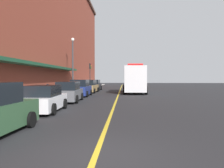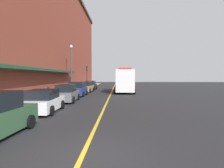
# 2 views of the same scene
# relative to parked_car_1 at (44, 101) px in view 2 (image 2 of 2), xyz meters

# --- Properties ---
(ground_plane) EXTENTS (112.00, 112.00, 0.00)m
(ground_plane) POSITION_rel_parked_car_1_xyz_m (3.97, 17.75, -0.73)
(ground_plane) COLOR #232326
(sidewalk_left) EXTENTS (2.40, 70.00, 0.15)m
(sidewalk_left) POSITION_rel_parked_car_1_xyz_m (-2.23, 17.75, -0.66)
(sidewalk_left) COLOR #ADA8A0
(sidewalk_left) RESTS_ON ground
(lane_center_stripe) EXTENTS (0.16, 70.00, 0.01)m
(lane_center_stripe) POSITION_rel_parked_car_1_xyz_m (3.97, 17.75, -0.73)
(lane_center_stripe) COLOR gold
(lane_center_stripe) RESTS_ON ground
(brick_building_left) EXTENTS (12.41, 64.00, 19.34)m
(brick_building_left) POSITION_rel_parked_car_1_xyz_m (-9.05, 16.75, 8.94)
(brick_building_left) COLOR brown
(brick_building_left) RESTS_ON ground
(parked_car_1) EXTENTS (2.15, 4.37, 1.54)m
(parked_car_1) POSITION_rel_parked_car_1_xyz_m (0.00, 0.00, 0.00)
(parked_car_1) COLOR silver
(parked_car_1) RESTS_ON ground
(parked_car_2) EXTENTS (2.07, 4.36, 1.65)m
(parked_car_2) POSITION_rel_parked_car_1_xyz_m (0.09, 5.59, 0.05)
(parked_car_2) COLOR #595B60
(parked_car_2) RESTS_ON ground
(parked_car_3) EXTENTS (2.07, 4.48, 1.77)m
(parked_car_3) POSITION_rel_parked_car_1_xyz_m (-0.05, 11.24, 0.10)
(parked_car_3) COLOR navy
(parked_car_3) RESTS_ON ground
(parked_car_4) EXTENTS (2.15, 4.93, 1.67)m
(parked_car_4) POSITION_rel_parked_car_1_xyz_m (-0.02, 17.17, 0.06)
(parked_car_4) COLOR #A5844C
(parked_car_4) RESTS_ON ground
(parked_car_5) EXTENTS (2.09, 4.40, 1.66)m
(parked_car_5) POSITION_rel_parked_car_1_xyz_m (-0.06, 22.58, 0.05)
(parked_car_5) COLOR black
(parked_car_5) RESTS_ON ground
(box_truck) EXTENTS (2.88, 7.66, 3.61)m
(box_truck) POSITION_rel_parked_car_1_xyz_m (5.91, 16.57, 0.99)
(box_truck) COLOR silver
(box_truck) RESTS_ON ground
(parking_meter_0) EXTENTS (0.14, 0.18, 1.33)m
(parking_meter_0) POSITION_rel_parked_car_1_xyz_m (-1.38, -0.60, 0.33)
(parking_meter_0) COLOR #4C4C51
(parking_meter_0) RESTS_ON sidewalk_left
(parking_meter_1) EXTENTS (0.14, 0.18, 1.33)m
(parking_meter_1) POSITION_rel_parked_car_1_xyz_m (-1.38, 7.24, 0.33)
(parking_meter_1) COLOR #4C4C51
(parking_meter_1) RESTS_ON sidewalk_left
(parking_meter_2) EXTENTS (0.14, 0.18, 1.33)m
(parking_meter_2) POSITION_rel_parked_car_1_xyz_m (-1.38, 4.74, 0.33)
(parking_meter_2) COLOR #4C4C51
(parking_meter_2) RESTS_ON sidewalk_left
(parking_meter_3) EXTENTS (0.14, 0.18, 1.33)m
(parking_meter_3) POSITION_rel_parked_car_1_xyz_m (-1.38, 7.76, 0.33)
(parking_meter_3) COLOR #4C4C51
(parking_meter_3) RESTS_ON sidewalk_left
(street_lamp_left) EXTENTS (0.44, 0.44, 6.94)m
(street_lamp_left) POSITION_rel_parked_car_1_xyz_m (-1.98, 16.16, 3.67)
(street_lamp_left) COLOR #33383D
(street_lamp_left) RESTS_ON sidewalk_left
(traffic_light_near) EXTENTS (0.38, 0.36, 4.30)m
(traffic_light_near) POSITION_rel_parked_car_1_xyz_m (-1.32, 26.51, 2.43)
(traffic_light_near) COLOR #232326
(traffic_light_near) RESTS_ON sidewalk_left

